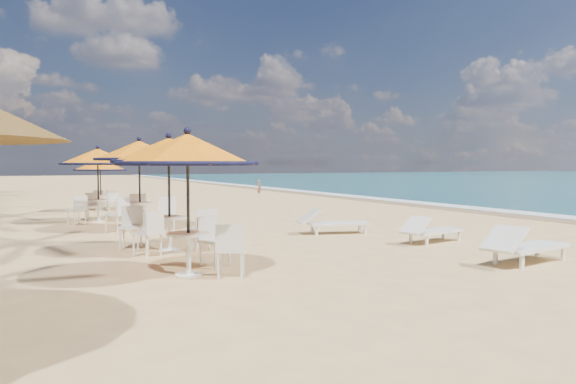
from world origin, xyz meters
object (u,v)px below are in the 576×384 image
at_px(station_4, 102,171).
at_px(lounger_near, 524,245).
at_px(station_1, 167,165).
at_px(lounger_far, 331,222).
at_px(station_0, 192,163).
at_px(station_2, 139,162).
at_px(lounger_mid, 431,230).
at_px(station_3, 96,163).

distance_m(station_4, lounger_near, 16.68).
bearing_deg(station_1, lounger_far, 11.61).
bearing_deg(station_0, station_4, 88.05).
bearing_deg(lounger_near, station_2, 110.48).
bearing_deg(station_0, station_1, 84.12).
relative_size(station_1, station_4, 1.19).
bearing_deg(station_1, station_4, 89.03).
height_order(station_2, lounger_mid, station_2).
relative_size(station_0, station_3, 1.01).
xyz_separation_m(station_0, lounger_far, (4.95, 3.75, -1.58)).
bearing_deg(station_2, station_3, 107.56).
relative_size(station_0, lounger_mid, 1.31).
xyz_separation_m(station_0, station_3, (-0.28, 9.66, -0.02)).
relative_size(station_3, lounger_far, 1.23).
bearing_deg(lounger_mid, station_2, 121.05).
relative_size(station_3, lounger_mid, 1.29).
distance_m(station_1, lounger_near, 7.36).
height_order(station_2, station_3, station_2).
xyz_separation_m(station_0, station_2, (0.55, 7.04, 0.03)).
bearing_deg(station_3, station_2, -72.44).
bearing_deg(lounger_far, lounger_mid, -49.16).
bearing_deg(lounger_mid, lounger_near, -108.91).
relative_size(lounger_mid, lounger_far, 0.95).
bearing_deg(station_0, station_3, 91.65).
bearing_deg(lounger_mid, station_3, 114.36).
bearing_deg(station_2, lounger_near, -58.58).
bearing_deg(station_4, station_1, -90.97).
height_order(station_0, station_3, station_0).
bearing_deg(lounger_near, station_3, 107.56).
relative_size(station_2, station_3, 1.07).
relative_size(station_3, lounger_near, 1.13).
height_order(station_3, station_4, station_3).
bearing_deg(station_3, station_1, -85.29).
height_order(station_0, station_4, station_0).
bearing_deg(station_0, station_2, 85.51).
bearing_deg(station_1, lounger_mid, -14.63).
relative_size(station_3, station_4, 1.15).
height_order(station_0, station_2, station_2).
xyz_separation_m(lounger_near, lounger_far, (-0.95, 5.47, -0.03)).
distance_m(lounger_near, lounger_mid, 2.99).
distance_m(station_2, station_3, 2.75).
height_order(station_2, station_4, station_2).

